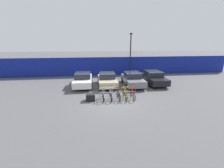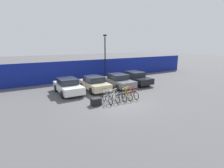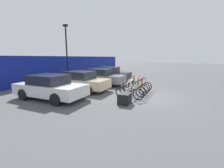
# 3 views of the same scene
# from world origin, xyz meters

# --- Properties ---
(ground_plane) EXTENTS (120.00, 120.00, 0.00)m
(ground_plane) POSITION_xyz_m (0.00, 0.00, 0.00)
(ground_plane) COLOR #4C4C4F
(hoarding_wall) EXTENTS (36.00, 0.16, 2.49)m
(hoarding_wall) POSITION_xyz_m (0.00, 9.50, 1.24)
(hoarding_wall) COLOR navy
(hoarding_wall) RESTS_ON ground
(bike_rack) EXTENTS (2.98, 0.04, 0.57)m
(bike_rack) POSITION_xyz_m (0.39, 0.68, 0.48)
(bike_rack) COLOR gray
(bike_rack) RESTS_ON ground
(bicycle_silver) EXTENTS (0.68, 1.71, 1.05)m
(bicycle_silver) POSITION_xyz_m (-0.83, 0.53, 0.38)
(bicycle_silver) COLOR black
(bicycle_silver) RESTS_ON ground
(bicycle_white) EXTENTS (0.68, 1.71, 1.05)m
(bicycle_white) POSITION_xyz_m (-0.21, 0.53, 0.38)
(bicycle_white) COLOR black
(bicycle_white) RESTS_ON ground
(bicycle_black) EXTENTS (0.68, 1.71, 1.05)m
(bicycle_black) POSITION_xyz_m (0.44, 0.53, 0.38)
(bicycle_black) COLOR black
(bicycle_black) RESTS_ON ground
(bicycle_yellow) EXTENTS (0.68, 1.71, 1.05)m
(bicycle_yellow) POSITION_xyz_m (0.98, 0.53, 0.38)
(bicycle_yellow) COLOR black
(bicycle_yellow) RESTS_ON ground
(bicycle_red) EXTENTS (0.68, 1.71, 1.05)m
(bicycle_red) POSITION_xyz_m (1.61, 0.53, 0.38)
(bicycle_red) COLOR black
(bicycle_red) RESTS_ON ground
(car_white) EXTENTS (1.91, 4.14, 1.40)m
(car_white) POSITION_xyz_m (-2.66, 4.67, 0.69)
(car_white) COLOR silver
(car_white) RESTS_ON ground
(car_beige) EXTENTS (1.91, 3.98, 1.40)m
(car_beige) POSITION_xyz_m (-0.14, 4.37, 0.69)
(car_beige) COLOR #C1B28E
(car_beige) RESTS_ON ground
(car_grey) EXTENTS (1.91, 4.12, 1.40)m
(car_grey) POSITION_xyz_m (2.58, 4.26, 0.69)
(car_grey) COLOR slate
(car_grey) RESTS_ON ground
(car_black) EXTENTS (1.91, 4.34, 1.40)m
(car_black) POSITION_xyz_m (5.06, 4.64, 0.69)
(car_black) COLOR black
(car_black) RESTS_ON ground
(lamp_post) EXTENTS (0.24, 0.44, 5.55)m
(lamp_post) POSITION_xyz_m (3.30, 8.50, 3.12)
(lamp_post) COLOR black
(lamp_post) RESTS_ON ground
(cargo_crate) EXTENTS (0.70, 0.56, 0.55)m
(cargo_crate) POSITION_xyz_m (-1.82, 0.46, 0.28)
(cargo_crate) COLOR black
(cargo_crate) RESTS_ON ground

